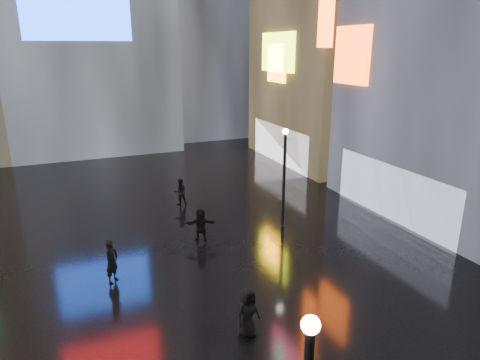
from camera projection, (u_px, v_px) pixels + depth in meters
ground at (180, 230)px, 22.13m from camera, size 140.00×140.00×0.00m
lamp_far at (284, 172)px, 21.73m from camera, size 0.30×0.30×5.20m
pedestrian_4 at (248, 313)px, 13.76m from camera, size 0.95×0.74×1.73m
pedestrian_5 at (201, 225)px, 20.63m from camera, size 1.60×0.87×1.65m
pedestrian_6 at (112, 261)px, 16.98m from camera, size 0.77×0.79×1.82m
pedestrian_7 at (180, 192)px, 25.48m from camera, size 0.77×0.60×1.58m
umbrella_2 at (248, 276)px, 13.36m from camera, size 1.30×1.31×0.93m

